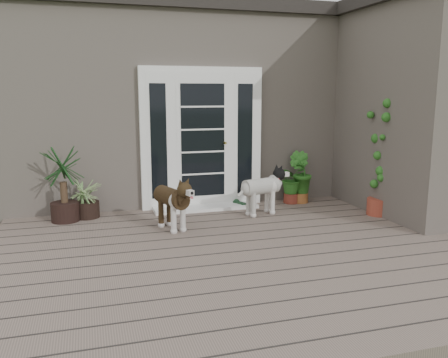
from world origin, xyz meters
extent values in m
cube|color=#6B5B4C|center=(0.00, 0.40, 0.06)|extent=(6.20, 4.60, 0.12)
cube|color=#665E54|center=(0.00, 4.65, 1.55)|extent=(7.40, 4.00, 3.10)
cube|color=#2D2826|center=(0.00, 4.65, 3.20)|extent=(7.60, 4.20, 0.20)
cube|color=#665E54|center=(2.90, 1.50, 1.55)|extent=(1.60, 2.40, 3.10)
cube|color=white|center=(-0.20, 2.60, 1.19)|extent=(1.90, 0.14, 2.15)
cube|color=white|center=(-0.20, 2.40, 0.14)|extent=(1.60, 0.40, 0.05)
imported|color=#1F4C15|center=(1.23, 2.40, 0.41)|extent=(0.58, 0.58, 0.57)
imported|color=#185418|center=(1.38, 2.40, 0.43)|extent=(0.57, 0.57, 0.61)
imported|color=#214D16|center=(2.26, 2.40, 0.41)|extent=(0.50, 0.50, 0.58)
camera|label=1|loc=(-1.90, -4.36, 1.89)|focal=37.33mm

